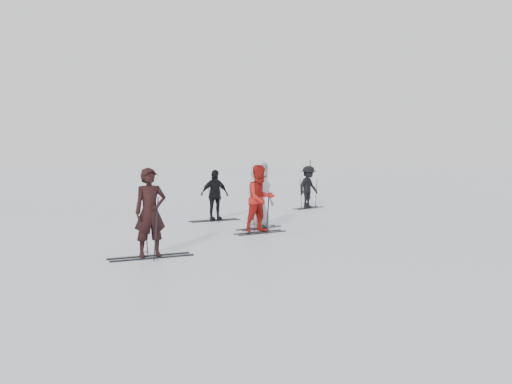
# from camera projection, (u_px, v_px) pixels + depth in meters

# --- Properties ---
(ground) EXTENTS (120.00, 120.00, 0.00)m
(ground) POSITION_uv_depth(u_px,v_px,m) (235.00, 228.00, 16.73)
(ground) COLOR silver
(ground) RESTS_ON ground
(skier_near_dark) EXTENTS (0.69, 0.80, 1.86)m
(skier_near_dark) POSITION_uv_depth(u_px,v_px,m) (150.00, 214.00, 11.94)
(skier_near_dark) COLOR black
(skier_near_dark) RESTS_ON ground
(skier_red) EXTENTS (0.93, 1.06, 1.84)m
(skier_red) POSITION_uv_depth(u_px,v_px,m) (260.00, 200.00, 15.60)
(skier_red) COLOR #A71912
(skier_red) RESTS_ON ground
(skier_grey) EXTENTS (0.74, 1.03, 1.97)m
(skier_grey) POSITION_uv_depth(u_px,v_px,m) (259.00, 195.00, 16.54)
(skier_grey) COLOR #A9AFB3
(skier_grey) RESTS_ON ground
(skier_uphill_left) EXTENTS (0.75, 1.03, 1.63)m
(skier_uphill_left) POSITION_uv_depth(u_px,v_px,m) (215.00, 196.00, 18.40)
(skier_uphill_left) COLOR black
(skier_uphill_left) RESTS_ON ground
(skier_uphill_far) EXTENTS (0.67, 1.10, 1.65)m
(skier_uphill_far) POSITION_uv_depth(u_px,v_px,m) (308.00, 187.00, 22.53)
(skier_uphill_far) COLOR black
(skier_uphill_far) RESTS_ON ground
(skis_near_dark) EXTENTS (2.09, 1.67, 1.35)m
(skis_near_dark) POSITION_uv_depth(u_px,v_px,m) (150.00, 226.00, 11.96)
(skis_near_dark) COLOR black
(skis_near_dark) RESTS_ON ground
(skis_red) EXTENTS (1.78, 1.29, 1.16)m
(skis_red) POSITION_uv_depth(u_px,v_px,m) (260.00, 212.00, 15.62)
(skis_red) COLOR black
(skis_red) RESTS_ON ground
(skis_grey) EXTENTS (1.69, 1.03, 1.16)m
(skis_grey) POSITION_uv_depth(u_px,v_px,m) (259.00, 208.00, 16.57)
(skis_grey) COLOR black
(skis_grey) RESTS_ON ground
(skis_uphill_left) EXTENTS (1.96, 1.54, 1.26)m
(skis_uphill_left) POSITION_uv_depth(u_px,v_px,m) (215.00, 201.00, 18.41)
(skis_uphill_left) COLOR black
(skis_uphill_left) RESTS_ON ground
(skis_uphill_far) EXTENTS (1.72, 0.97, 1.22)m
(skis_uphill_far) POSITION_uv_depth(u_px,v_px,m) (308.00, 193.00, 22.54)
(skis_uphill_far) COLOR black
(skis_uphill_far) RESTS_ON ground
(piste_marker) EXTENTS (0.05, 0.05, 1.87)m
(piste_marker) POSITION_uv_depth(u_px,v_px,m) (310.00, 180.00, 26.72)
(piste_marker) COLOR black
(piste_marker) RESTS_ON ground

